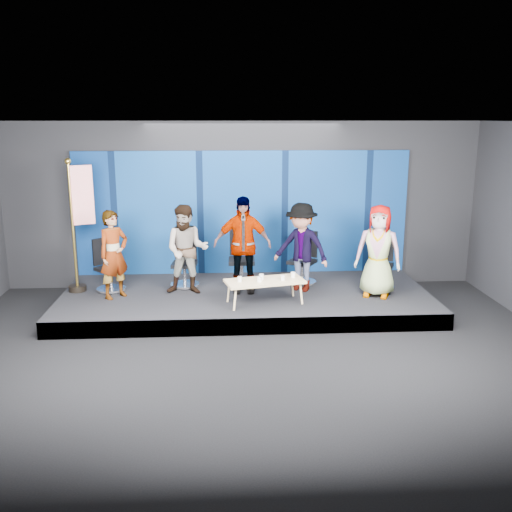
% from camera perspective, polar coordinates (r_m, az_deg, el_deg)
% --- Properties ---
extents(ground, '(10.00, 10.00, 0.00)m').
position_cam_1_polar(ground, '(8.76, -0.29, -10.36)').
color(ground, black).
rests_on(ground, ground).
extents(room_walls, '(10.02, 8.02, 3.51)m').
position_cam_1_polar(room_walls, '(8.07, -0.32, 5.58)').
color(room_walls, black).
rests_on(room_walls, ground).
extents(riser, '(7.00, 3.00, 0.30)m').
position_cam_1_polar(riser, '(11.03, -1.01, -4.35)').
color(riser, black).
rests_on(riser, ground).
extents(backdrop, '(7.00, 0.08, 2.60)m').
position_cam_1_polar(backdrop, '(12.10, -1.34, 4.34)').
color(backdrop, '#062051').
rests_on(backdrop, riser).
extents(chair_a, '(0.81, 0.81, 1.01)m').
position_cam_1_polar(chair_a, '(11.37, -14.50, -1.71)').
color(chair_a, silver).
rests_on(chair_a, riser).
extents(panelist_a, '(0.70, 0.70, 1.64)m').
position_cam_1_polar(panelist_a, '(10.78, -14.03, 0.15)').
color(panelist_a, black).
rests_on(panelist_a, riser).
extents(chair_b, '(0.64, 0.64, 1.05)m').
position_cam_1_polar(chair_b, '(11.39, -7.12, -1.28)').
color(chair_b, silver).
rests_on(chair_b, riser).
extents(panelist_b, '(0.88, 0.71, 1.70)m').
position_cam_1_polar(panelist_b, '(10.78, -6.93, 0.63)').
color(panelist_b, black).
rests_on(panelist_b, riser).
extents(chair_c, '(0.66, 0.66, 1.14)m').
position_cam_1_polar(chair_c, '(11.41, -1.44, -1.00)').
color(chair_c, silver).
rests_on(chair_c, riser).
extents(panelist_c, '(1.10, 0.48, 1.85)m').
position_cam_1_polar(panelist_c, '(10.78, -1.37, 1.14)').
color(panelist_c, black).
rests_on(panelist_c, riser).
extents(chair_d, '(0.82, 0.82, 1.05)m').
position_cam_1_polar(chair_d, '(11.53, 4.74, -1.03)').
color(chair_d, silver).
rests_on(chair_d, riser).
extents(panelist_d, '(1.27, 1.13, 1.71)m').
position_cam_1_polar(panelist_d, '(10.92, 4.55, 0.88)').
color(panelist_d, black).
rests_on(panelist_d, riser).
extents(chair_e, '(0.78, 0.78, 1.06)m').
position_cam_1_polar(chair_e, '(11.40, 12.30, -1.46)').
color(chair_e, silver).
rests_on(chair_e, riser).
extents(panelist_e, '(0.99, 0.83, 1.72)m').
position_cam_1_polar(panelist_e, '(10.79, 12.13, 0.49)').
color(panelist_e, black).
rests_on(panelist_e, riser).
extents(coffee_table, '(1.50, 0.89, 0.43)m').
position_cam_1_polar(coffee_table, '(10.23, 0.88, -2.62)').
color(coffee_table, tan).
rests_on(coffee_table, riser).
extents(mug_a, '(0.08, 0.08, 0.09)m').
position_cam_1_polar(mug_a, '(10.12, -1.65, -2.33)').
color(mug_a, silver).
rests_on(mug_a, coffee_table).
extents(mug_b, '(0.08, 0.08, 0.10)m').
position_cam_1_polar(mug_b, '(10.10, 0.33, -2.34)').
color(mug_b, silver).
rests_on(mug_b, coffee_table).
extents(mug_c, '(0.08, 0.08, 0.10)m').
position_cam_1_polar(mug_c, '(10.24, 0.55, -2.10)').
color(mug_c, silver).
rests_on(mug_c, coffee_table).
extents(mug_d, '(0.08, 0.08, 0.09)m').
position_cam_1_polar(mug_d, '(10.21, 2.69, -2.19)').
color(mug_d, silver).
rests_on(mug_d, coffee_table).
extents(mug_e, '(0.08, 0.08, 0.10)m').
position_cam_1_polar(mug_e, '(10.40, 3.73, -1.89)').
color(mug_e, silver).
rests_on(mug_e, coffee_table).
extents(flag_stand, '(0.57, 0.35, 2.55)m').
position_cam_1_polar(flag_stand, '(11.28, -17.23, 3.28)').
color(flag_stand, black).
rests_on(flag_stand, riser).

